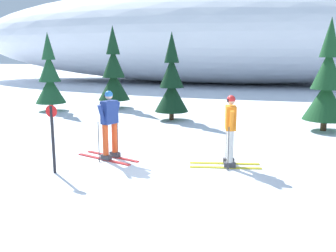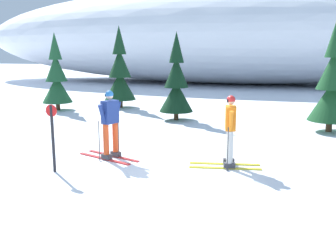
% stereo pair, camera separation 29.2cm
% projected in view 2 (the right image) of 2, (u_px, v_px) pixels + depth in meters
% --- Properties ---
extents(ground_plane, '(120.00, 120.00, 0.00)m').
position_uv_depth(ground_plane, '(164.00, 175.00, 8.81)').
color(ground_plane, white).
extents(skier_navy_jacket, '(1.84, 1.03, 1.81)m').
position_uv_depth(skier_navy_jacket, '(110.00, 123.00, 9.94)').
color(skier_navy_jacket, red).
rests_on(skier_navy_jacket, ground).
extents(skier_orange_jacket, '(1.79, 0.83, 1.76)m').
position_uv_depth(skier_orange_jacket, '(230.00, 130.00, 9.23)').
color(skier_orange_jacket, gold).
rests_on(skier_orange_jacket, ground).
extents(pine_tree_far_left, '(1.41, 1.41, 3.64)m').
position_uv_depth(pine_tree_far_left, '(56.00, 78.00, 18.01)').
color(pine_tree_far_left, '#47301E').
rests_on(pine_tree_far_left, ground).
extents(pine_tree_center_left, '(1.54, 1.54, 4.00)m').
position_uv_depth(pine_tree_center_left, '(120.00, 74.00, 18.78)').
color(pine_tree_center_left, '#47301E').
rests_on(pine_tree_center_left, ground).
extents(pine_tree_center, '(1.37, 1.37, 3.55)m').
position_uv_depth(pine_tree_center, '(176.00, 84.00, 15.42)').
color(pine_tree_center, '#47301E').
rests_on(pine_tree_center, ground).
extents(pine_tree_center_right, '(1.52, 1.52, 3.94)m').
position_uv_depth(pine_tree_center_right, '(332.00, 85.00, 13.13)').
color(pine_tree_center_right, '#47301E').
rests_on(pine_tree_center_right, ground).
extents(snow_ridge_background, '(46.23, 16.71, 8.04)m').
position_uv_depth(snow_ridge_background, '(227.00, 36.00, 32.63)').
color(snow_ridge_background, white).
rests_on(snow_ridge_background, ground).
extents(trail_marker_post, '(0.28, 0.07, 1.60)m').
position_uv_depth(trail_marker_post, '(53.00, 134.00, 8.84)').
color(trail_marker_post, black).
rests_on(trail_marker_post, ground).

